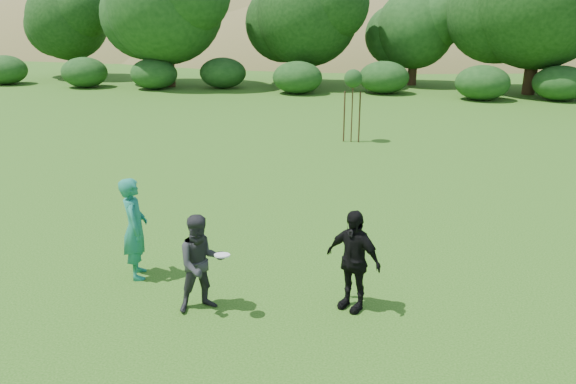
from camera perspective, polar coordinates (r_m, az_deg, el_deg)
name	(u,v)px	position (r m, az deg, el deg)	size (l,w,h in m)	color
ground	(256,298)	(10.55, -3.30, -10.74)	(120.00, 120.00, 0.00)	#19470C
player_teal	(135,228)	(11.34, -15.29, -3.57)	(0.74, 0.49, 2.04)	#1A755D
player_grey	(201,263)	(9.92, -8.81, -7.17)	(0.86, 0.67, 1.77)	#2A2B2D
player_black	(353,260)	(9.89, 6.61, -6.89)	(1.08, 0.45, 1.85)	black
frisbee	(222,255)	(9.52, -6.71, -6.38)	(0.27, 0.27, 0.06)	white
sapling	(353,80)	(22.19, 6.63, 11.19)	(0.70, 0.70, 2.85)	#3C2717
hillside	(378,136)	(79.28, 9.10, 5.61)	(150.00, 72.00, 52.00)	olive
tree_row	(421,11)	(37.60, 13.34, 17.45)	(53.92, 10.38, 9.62)	#3A2616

